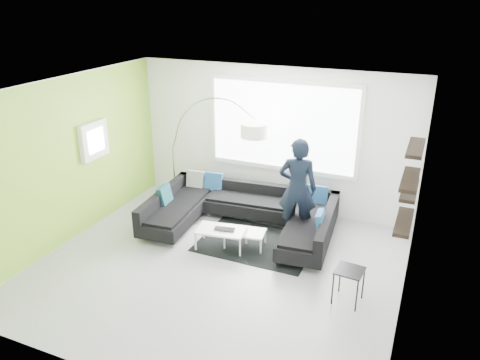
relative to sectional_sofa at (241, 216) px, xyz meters
name	(u,v)px	position (x,y,z in m)	size (l,w,h in m)	color
ground	(217,267)	(0.13, -1.26, -0.31)	(5.50, 5.50, 0.00)	gray
room_shell	(224,156)	(0.17, -1.05, 1.50)	(5.54, 5.04, 2.82)	silver
sectional_sofa	(241,216)	(0.00, 0.00, 0.00)	(3.40, 2.27, 0.70)	black
rug	(256,243)	(0.42, -0.30, -0.30)	(1.93, 1.41, 0.01)	black
coffee_table	(233,238)	(0.10, -0.57, -0.14)	(1.05, 0.61, 0.34)	white
arc_lamp	(173,148)	(-1.77, 0.68, 0.84)	(2.15, 0.87, 2.29)	silver
side_table	(348,286)	(2.18, -1.31, -0.05)	(0.37, 0.37, 0.51)	black
person	(298,189)	(0.95, 0.24, 0.60)	(0.73, 0.55, 1.81)	black
laptop	(224,231)	(-0.01, -0.71, 0.05)	(0.38, 0.28, 0.03)	black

